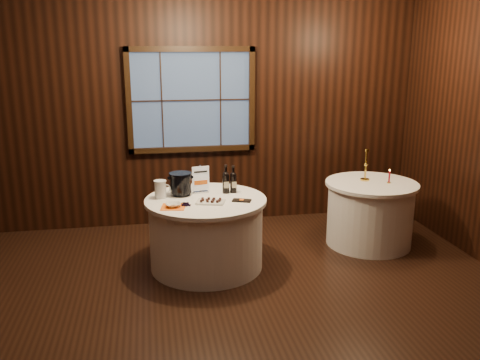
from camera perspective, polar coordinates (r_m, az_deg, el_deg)
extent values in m
plane|color=black|center=(4.74, -2.27, -14.58)|extent=(6.00, 6.00, 0.00)
cube|color=black|center=(6.66, -5.48, 7.67)|extent=(6.00, 0.02, 3.00)
cube|color=#384D76|center=(6.61, -5.49, 8.93)|extent=(1.50, 0.01, 1.20)
cylinder|color=white|center=(5.48, -3.80, -6.15)|extent=(1.20, 1.20, 0.73)
cylinder|color=white|center=(5.35, -3.87, -2.30)|extent=(1.28, 1.28, 0.04)
cylinder|color=white|center=(6.28, 14.35, -3.83)|extent=(1.00, 1.00, 0.73)
cylinder|color=white|center=(6.17, 14.58, -0.43)|extent=(1.08, 1.08, 0.04)
cube|color=#ACADB3|center=(5.57, -4.44, -1.31)|extent=(0.17, 0.11, 0.02)
cube|color=#ACADB3|center=(5.53, -4.47, 0.21)|extent=(0.02, 0.02, 0.29)
cube|color=white|center=(5.52, -4.46, 0.17)|extent=(0.19, 0.04, 0.27)
cylinder|color=black|center=(5.51, -1.60, -0.46)|extent=(0.07, 0.07, 0.20)
sphere|color=black|center=(5.49, -1.61, 0.56)|extent=(0.07, 0.07, 0.07)
cylinder|color=black|center=(5.47, -1.61, 1.12)|extent=(0.03, 0.03, 0.09)
cylinder|color=black|center=(5.46, -1.61, 1.59)|extent=(0.03, 0.03, 0.02)
cube|color=beige|center=(5.47, -1.54, -0.56)|extent=(0.06, 0.00, 0.07)
cylinder|color=black|center=(5.53, -0.76, -0.45)|extent=(0.07, 0.07, 0.19)
sphere|color=black|center=(5.51, -0.76, 0.51)|extent=(0.07, 0.07, 0.07)
cylinder|color=black|center=(5.49, -0.76, 1.05)|extent=(0.03, 0.03, 0.09)
cylinder|color=black|center=(5.48, -0.76, 1.49)|extent=(0.03, 0.03, 0.02)
cube|color=beige|center=(5.50, -0.69, -0.55)|extent=(0.05, 0.01, 0.07)
cylinder|color=black|center=(5.49, -6.64, -1.55)|extent=(0.17, 0.17, 0.03)
cylinder|color=black|center=(5.46, -6.68, -0.41)|extent=(0.23, 0.23, 0.20)
cylinder|color=black|center=(5.43, -6.71, 0.69)|extent=(0.24, 0.24, 0.02)
cube|color=silver|center=(5.20, -3.33, -2.48)|extent=(0.33, 0.27, 0.02)
cube|color=black|center=(5.24, 0.19, -2.31)|extent=(0.21, 0.16, 0.02)
cylinder|color=#372414|center=(5.13, -6.80, -2.70)|extent=(0.06, 0.03, 0.03)
cylinder|color=silver|center=(5.40, -8.93, -1.09)|extent=(0.12, 0.12, 0.18)
cylinder|color=silver|center=(5.37, -8.97, -0.12)|extent=(0.13, 0.13, 0.01)
torus|color=silver|center=(5.40, -8.27, -0.97)|extent=(0.09, 0.02, 0.09)
cube|color=orange|center=(5.10, -7.50, -3.01)|extent=(0.27, 0.27, 0.00)
imported|color=silver|center=(5.09, -7.51, -2.79)|extent=(0.16, 0.16, 0.04)
cylinder|color=gold|center=(6.23, 13.84, 0.05)|extent=(0.11, 0.11, 0.02)
cylinder|color=gold|center=(6.19, 13.94, 1.63)|extent=(0.02, 0.02, 0.33)
cylinder|color=gold|center=(6.15, 14.04, 3.27)|extent=(0.05, 0.05, 0.03)
cylinder|color=gold|center=(6.18, 16.37, -0.29)|extent=(0.04, 0.04, 0.01)
cylinder|color=#A10C1A|center=(6.16, 16.42, 0.36)|extent=(0.02, 0.02, 0.13)
sphere|color=#FFB23F|center=(6.14, 16.47, 1.07)|extent=(0.02, 0.02, 0.02)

